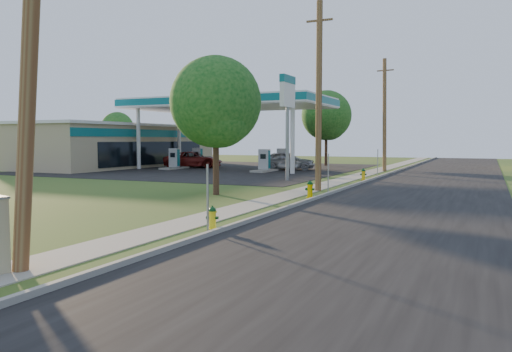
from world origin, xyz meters
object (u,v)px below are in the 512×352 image
at_px(utility_pole_far, 385,115).
at_px(tree_verge, 217,105).
at_px(utility_pole_mid, 319,96).
at_px(price_pylon, 288,97).
at_px(utility_pole_near, 30,30).
at_px(hydrant_near, 212,218).
at_px(fuel_pump_sw, 198,160).
at_px(tree_back, 118,129).
at_px(fuel_pump_nw, 174,161).
at_px(hydrant_mid, 310,190).
at_px(car_silver, 287,161).
at_px(hydrant_far, 363,175).
at_px(fuel_pump_se, 282,161).
at_px(tree_lot, 327,117).
at_px(car_red, 193,160).
at_px(fuel_pump_ne, 264,163).

distance_m(utility_pole_far, tree_verge, 22.25).
height_order(utility_pole_mid, price_pylon, utility_pole_mid).
relative_size(utility_pole_near, utility_pole_mid, 0.97).
bearing_deg(utility_pole_far, hydrant_near, -88.72).
bearing_deg(fuel_pump_sw, hydrant_near, -57.57).
xyz_separation_m(utility_pole_mid, tree_back, (-34.03, 24.29, -0.99)).
relative_size(fuel_pump_nw, tree_verge, 0.48).
xyz_separation_m(tree_back, hydrant_near, (34.71, -36.53, -3.60)).
xyz_separation_m(hydrant_near, hydrant_mid, (0.01, 8.91, 0.05)).
height_order(utility_pole_mid, fuel_pump_nw, utility_pole_mid).
relative_size(utility_pole_mid, fuel_pump_sw, 3.06).
distance_m(fuel_pump_sw, car_silver, 9.86).
distance_m(fuel_pump_nw, hydrant_far, 19.28).
bearing_deg(fuel_pump_se, hydrant_near, -71.86).
distance_m(utility_pole_far, fuel_pump_se, 9.84).
xyz_separation_m(fuel_pump_se, tree_back, (-25.13, 7.29, 3.24)).
relative_size(fuel_pump_nw, tree_lot, 0.41).
bearing_deg(utility_pole_far, tree_verge, -100.03).
bearing_deg(utility_pole_mid, tree_back, 144.48).
distance_m(tree_lot, hydrant_mid, 29.14).
bearing_deg(hydrant_far, fuel_pump_sw, 153.35).
distance_m(hydrant_mid, car_red, 26.46).
bearing_deg(fuel_pump_ne, hydrant_near, -69.22).
relative_size(fuel_pump_ne, fuel_pump_se, 1.00).
bearing_deg(hydrant_far, fuel_pump_ne, 150.92).
height_order(fuel_pump_sw, tree_back, tree_back).
xyz_separation_m(utility_pole_far, fuel_pump_nw, (-17.90, -5.00, -4.08)).
distance_m(utility_pole_near, tree_back, 54.29).
distance_m(utility_pole_far, tree_back, 34.62).
relative_size(utility_pole_near, car_silver, 1.93).
relative_size(tree_back, hydrant_near, 8.42).
bearing_deg(hydrant_far, hydrant_mid, -89.73).
height_order(fuel_pump_nw, hydrant_near, fuel_pump_nw).
distance_m(utility_pole_near, car_red, 38.32).
relative_size(price_pylon, car_red, 1.23).
bearing_deg(tree_lot, fuel_pump_ne, -99.51).
distance_m(price_pylon, car_red, 17.77).
bearing_deg(hydrant_near, tree_verge, 118.63).
bearing_deg(fuel_pump_nw, fuel_pump_se, 23.96).
distance_m(tree_back, car_red, 18.76).
xyz_separation_m(utility_pole_near, utility_pole_mid, (-0.00, 18.00, 0.15)).
xyz_separation_m(tree_lot, car_red, (-10.63, -8.63, -4.21)).
xyz_separation_m(fuel_pump_nw, hydrant_far, (18.53, -5.30, -0.33)).
bearing_deg(car_red, price_pylon, -148.38).
bearing_deg(tree_lot, hydrant_far, -65.50).
bearing_deg(utility_pole_mid, tree_verge, -134.80).
relative_size(fuel_pump_se, hydrant_far, 4.01).
relative_size(utility_pole_far, tree_back, 1.54).
bearing_deg(car_silver, utility_pole_mid, -173.06).
distance_m(utility_pole_mid, fuel_pump_nw, 22.52).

